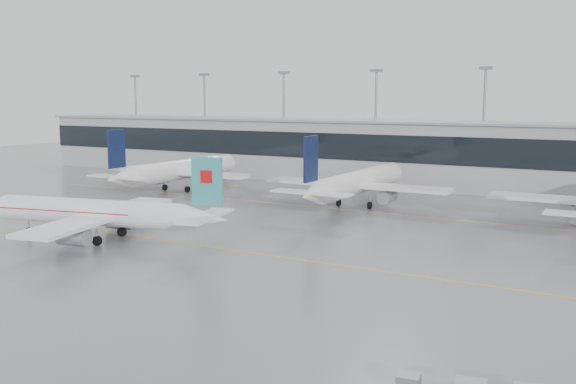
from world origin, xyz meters
The scene contains 11 objects.
ground centered at (0.00, 0.00, 0.00)m, with size 320.00×320.00×0.00m, color gray.
taxi_line_main centered at (0.00, 0.00, 0.01)m, with size 120.00×0.25×0.01m, color gold.
taxi_line_north centered at (0.00, 30.00, 0.01)m, with size 120.00×0.25×0.01m, color gold.
taxi_line_cross centered at (-30.00, 15.00, 0.01)m, with size 0.25×60.00×0.01m, color gold.
terminal centered at (0.00, 62.00, 6.00)m, with size 180.00×15.00×12.00m, color #9E9FA2.
terminal_glass centered at (0.00, 54.45, 7.50)m, with size 180.00×0.20×5.00m, color black.
terminal_roof centered at (0.00, 62.00, 12.20)m, with size 182.00×16.00×0.40m, color gray.
light_masts centered at (0.00, 68.00, 13.34)m, with size 156.40×1.00×22.60m.
air_canada_jet centered at (-16.66, -3.46, 3.20)m, with size 33.36×26.33×10.22m.
parked_jet_b centered at (-35.00, 33.69, 3.71)m, with size 29.64×36.96×11.72m.
parked_jet_c centered at (0.00, 33.69, 3.71)m, with size 29.64×36.96×11.72m.
Camera 1 is at (39.34, -57.04, 16.59)m, focal length 40.00 mm.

